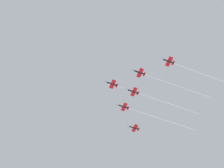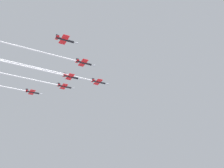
# 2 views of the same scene
# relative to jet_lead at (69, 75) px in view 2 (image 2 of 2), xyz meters

# --- Properties ---
(jet_lead) EXTENTS (65.92, 33.11, 2.61)m
(jet_lead) POSITION_rel_jet_lead_xyz_m (0.00, 0.00, 0.00)
(jet_lead) COLOR black
(jet_port_inner) EXTENTS (70.75, 35.42, 2.61)m
(jet_port_inner) POSITION_rel_jet_lead_xyz_m (-10.94, 25.82, 0.61)
(jet_port_inner) COLOR black
(jet_starboard_inner) EXTENTS (76.42, 38.13, 2.61)m
(jet_starboard_inner) POSITION_rel_jet_lead_xyz_m (-29.56, -6.45, 0.34)
(jet_starboard_inner) COLOR black
(jet_port_outer) EXTENTS (68.10, 34.16, 2.61)m
(jet_port_outer) POSITION_rel_jet_lead_xyz_m (-19.42, 9.28, -0.98)
(jet_port_outer) COLOR black
(jet_center_rear) EXTENTS (12.24, 9.56, 2.61)m
(jet_center_rear) POSITION_rel_jet_lead_xyz_m (-29.43, -27.10, -0.21)
(jet_center_rear) COLOR black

